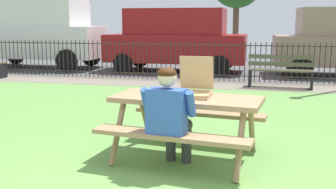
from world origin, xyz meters
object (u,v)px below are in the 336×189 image
(picnic_table_foreground, at_px, (187,110))
(pizza_box_open, at_px, (194,89))
(park_bench_center, at_px, (281,72))
(parked_car_left, at_px, (37,32))
(adult_at_table, at_px, (170,114))
(parked_car_center, at_px, (176,39))

(picnic_table_foreground, bearing_deg, pizza_box_open, 45.41)
(picnic_table_foreground, height_order, pizza_box_open, pizza_box_open)
(park_bench_center, height_order, parked_car_left, parked_car_left)
(adult_at_table, xyz_separation_m, parked_car_center, (-1.70, 8.96, 0.44))
(picnic_table_foreground, height_order, adult_at_table, adult_at_table)
(picnic_table_foreground, bearing_deg, parked_car_center, 102.04)
(picnic_table_foreground, relative_size, parked_car_center, 0.43)
(parked_car_left, bearing_deg, parked_car_center, -0.00)
(park_bench_center, bearing_deg, parked_car_left, 161.70)
(adult_at_table, relative_size, parked_car_center, 0.26)
(adult_at_table, distance_m, park_bench_center, 6.40)
(parked_car_center, bearing_deg, adult_at_table, -79.27)
(picnic_table_foreground, distance_m, parked_car_left, 10.94)
(pizza_box_open, distance_m, parked_car_left, 10.92)
(parked_car_left, height_order, parked_car_center, parked_car_left)
(park_bench_center, bearing_deg, picnic_table_foreground, -104.13)
(picnic_table_foreground, distance_m, pizza_box_open, 0.29)
(parked_car_center, bearing_deg, picnic_table_foreground, -77.96)
(adult_at_table, relative_size, parked_car_left, 0.25)
(picnic_table_foreground, height_order, parked_car_left, parked_car_left)
(adult_at_table, distance_m, parked_car_center, 9.13)
(picnic_table_foreground, bearing_deg, parked_car_left, 129.13)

